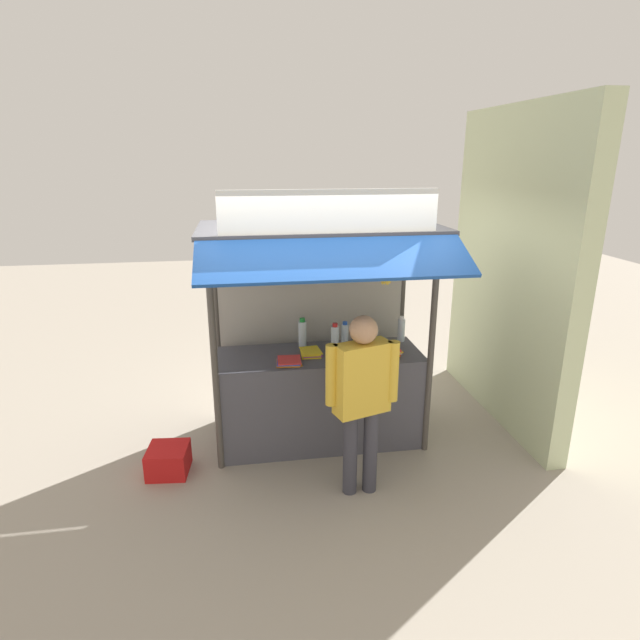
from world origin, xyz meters
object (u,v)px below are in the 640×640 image
object	(u,v)px
banana_bunch_leftmost	(296,275)
water_bottle_rear_center	(345,335)
magazine_stack_front_right	(289,361)
vendor_person	(362,390)
banana_bunch_inner_left	(386,275)
magazine_stack_left	(311,352)
magazine_stack_mid_left	(389,349)
plastic_crate	(168,460)
water_bottle_center	(401,330)
water_bottle_mid_right	(335,338)
water_bottle_back_right	(302,333)

from	to	relation	value
banana_bunch_leftmost	water_bottle_rear_center	bearing A→B (deg)	49.18
water_bottle_rear_center	magazine_stack_front_right	xyz separation A→B (m)	(-0.61, -0.38, -0.10)
water_bottle_rear_center	vendor_person	xyz separation A→B (m)	(-0.08, -1.10, -0.10)
vendor_person	water_bottle_rear_center	bearing A→B (deg)	-111.56
banana_bunch_inner_left	vendor_person	bearing A→B (deg)	-123.37
magazine_stack_front_right	magazine_stack_left	xyz separation A→B (m)	(0.23, 0.19, 0.00)
magazine_stack_left	banana_bunch_leftmost	bearing A→B (deg)	-111.43
magazine_stack_mid_left	magazine_stack_left	bearing A→B (deg)	174.12
banana_bunch_inner_left	plastic_crate	xyz separation A→B (m)	(-1.97, 0.09, -1.69)
water_bottle_center	plastic_crate	distance (m)	2.62
water_bottle_mid_right	magazine_stack_front_right	bearing A→B (deg)	-151.06
water_bottle_rear_center	vendor_person	world-z (taller)	vendor_person
vendor_person	plastic_crate	distance (m)	1.95
water_bottle_back_right	banana_bunch_leftmost	size ratio (longest dim) A/B	1.00
magazine_stack_front_right	plastic_crate	xyz separation A→B (m)	(-1.15, -0.18, -0.83)
magazine_stack_mid_left	banana_bunch_inner_left	world-z (taller)	banana_bunch_inner_left
magazine_stack_front_right	banana_bunch_inner_left	bearing A→B (deg)	-18.29
water_bottle_rear_center	magazine_stack_mid_left	distance (m)	0.48
water_bottle_rear_center	magazine_stack_left	distance (m)	0.43
banana_bunch_inner_left	vendor_person	world-z (taller)	banana_bunch_inner_left
water_bottle_mid_right	banana_bunch_leftmost	world-z (taller)	banana_bunch_leftmost
magazine_stack_left	banana_bunch_inner_left	distance (m)	1.14
plastic_crate	magazine_stack_front_right	bearing A→B (deg)	8.84
water_bottle_back_right	plastic_crate	world-z (taller)	water_bottle_back_right
water_bottle_back_right	magazine_stack_mid_left	xyz separation A→B (m)	(0.82, -0.33, -0.10)
magazine_stack_front_right	plastic_crate	size ratio (longest dim) A/B	0.69
water_bottle_rear_center	water_bottle_mid_right	bearing A→B (deg)	-139.50
magazine_stack_left	banana_bunch_leftmost	size ratio (longest dim) A/B	0.90
magazine_stack_front_right	vendor_person	world-z (taller)	vendor_person
magazine_stack_left	vendor_person	bearing A→B (deg)	-72.17
water_bottle_back_right	water_bottle_rear_center	size ratio (longest dim) A/B	1.13
magazine_stack_mid_left	vendor_person	world-z (taller)	vendor_person
plastic_crate	banana_bunch_inner_left	bearing A→B (deg)	-2.75
magazine_stack_left	vendor_person	distance (m)	0.96
magazine_stack_mid_left	banana_bunch_leftmost	distance (m)	1.34
water_bottle_rear_center	magazine_stack_mid_left	world-z (taller)	water_bottle_rear_center
water_bottle_back_right	magazine_stack_left	bearing A→B (deg)	-78.99
vendor_person	magazine_stack_mid_left	bearing A→B (deg)	-136.71
water_bottle_center	plastic_crate	size ratio (longest dim) A/B	0.75
water_bottle_mid_right	water_bottle_center	size ratio (longest dim) A/B	1.05
water_bottle_back_right	banana_bunch_inner_left	xyz separation A→B (m)	(0.64, -0.72, 0.74)
water_bottle_rear_center	magazine_stack_front_right	size ratio (longest dim) A/B	1.05
water_bottle_rear_center	magazine_stack_left	xyz separation A→B (m)	(-0.38, -0.18, -0.10)
magazine_stack_left	magazine_stack_front_right	bearing A→B (deg)	-140.68
banana_bunch_leftmost	vendor_person	xyz separation A→B (m)	(0.48, -0.45, -0.88)
banana_bunch_inner_left	banana_bunch_leftmost	size ratio (longest dim) A/B	1.12
water_bottle_center	plastic_crate	xyz separation A→B (m)	(-2.37, -0.60, -0.94)
vendor_person	water_bottle_center	bearing A→B (deg)	-138.41
water_bottle_back_right	water_bottle_center	world-z (taller)	water_bottle_back_right
plastic_crate	banana_bunch_leftmost	bearing A→B (deg)	-4.48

